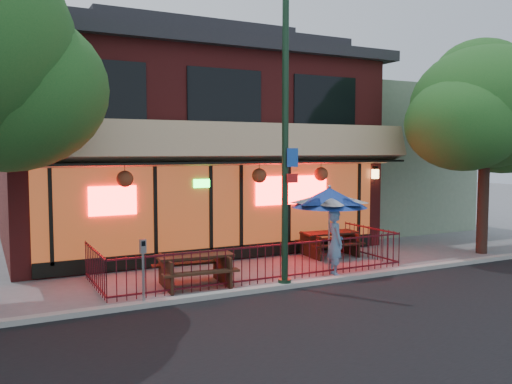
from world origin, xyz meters
TOP-DOWN VIEW (x-y plane):
  - ground at (0.00, 0.00)m, footprint 80.00×80.00m
  - asphalt_street at (0.00, -6.00)m, footprint 80.00×11.00m
  - curb at (0.00, -0.50)m, footprint 80.00×0.25m
  - restaurant_building at (0.00, 7.11)m, footprint 12.96×9.49m
  - neighbor_building at (9.00, 7.70)m, footprint 6.00×7.00m
  - patio_fence at (0.00, 0.50)m, footprint 8.44×2.62m
  - street_light at (0.00, -0.40)m, footprint 0.43×0.32m
  - street_tree_right at (8.04, 0.59)m, footprint 4.80×4.80m
  - picnic_table_left at (-1.94, 0.72)m, footprint 1.99×1.59m
  - picnic_table_right at (3.29, 2.40)m, footprint 1.89×1.50m
  - patio_umbrella at (2.08, 0.70)m, footprint 2.11×2.11m
  - pedestrian at (1.87, 0.10)m, footprint 0.58×0.74m
  - parking_meter_near at (-3.53, -0.40)m, footprint 0.13×0.12m

SIDE VIEW (x-z plane):
  - ground at x=0.00m, z-range 0.00..0.00m
  - asphalt_street at x=0.00m, z-range 0.00..0.00m
  - curb at x=0.00m, z-range 0.00..0.12m
  - picnic_table_right at x=3.29m, z-range 0.12..0.89m
  - picnic_table_left at x=-1.94m, z-range 0.13..0.93m
  - patio_fence at x=0.00m, z-range 0.13..1.13m
  - pedestrian at x=1.87m, z-range 0.00..1.78m
  - parking_meter_near at x=-3.53m, z-range 0.26..1.72m
  - patio_umbrella at x=2.08m, z-range 0.85..3.26m
  - neighbor_building at x=9.00m, z-range 0.00..6.00m
  - street_light at x=0.00m, z-range -0.35..6.65m
  - restaurant_building at x=0.00m, z-range 0.10..8.15m
  - street_tree_right at x=8.04m, z-range 1.45..8.47m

